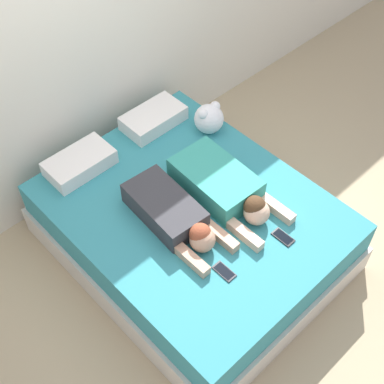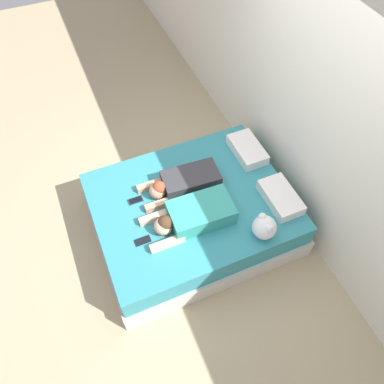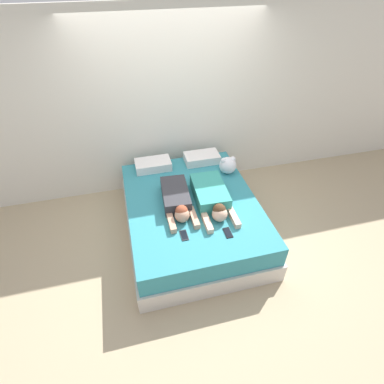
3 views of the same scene
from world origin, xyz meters
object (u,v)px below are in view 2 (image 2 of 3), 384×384
(bed, at_px, (192,214))
(cell_phone_right, at_px, (143,241))
(pillow_head_right, at_px, (280,197))
(pillow_head_left, at_px, (247,150))
(person_right, at_px, (193,215))
(cell_phone_left, at_px, (136,200))
(plush_toy, at_px, (264,227))
(person_left, at_px, (182,183))

(bed, bearing_deg, cell_phone_right, -67.84)
(pillow_head_right, bearing_deg, pillow_head_left, 180.00)
(pillow_head_right, height_order, person_right, person_right)
(bed, bearing_deg, pillow_head_left, 113.41)
(cell_phone_right, bearing_deg, pillow_head_left, 112.88)
(pillow_head_left, relative_size, cell_phone_right, 3.22)
(bed, height_order, cell_phone_left, cell_phone_left)
(cell_phone_left, xyz_separation_m, plush_toy, (0.88, 1.04, 0.12))
(pillow_head_right, xyz_separation_m, person_right, (-0.14, -0.94, 0.03))
(pillow_head_left, bearing_deg, cell_phone_left, -84.47)
(bed, xyz_separation_m, plush_toy, (0.65, 0.49, 0.40))
(pillow_head_left, height_order, person_left, person_left)
(person_left, xyz_separation_m, cell_phone_left, (-0.03, -0.52, -0.08))
(cell_phone_left, distance_m, cell_phone_right, 0.50)
(plush_toy, bearing_deg, pillow_head_left, 160.35)
(bed, xyz_separation_m, person_right, (0.23, -0.09, 0.37))
(pillow_head_left, relative_size, cell_phone_left, 3.22)
(cell_phone_right, bearing_deg, plush_toy, 70.93)
(person_left, bearing_deg, pillow_head_left, 100.87)
(pillow_head_left, bearing_deg, cell_phone_right, -67.12)
(bed, height_order, person_left, person_left)
(person_left, bearing_deg, cell_phone_right, -52.89)
(pillow_head_right, distance_m, person_right, 0.95)
(bed, relative_size, pillow_head_left, 4.14)
(pillow_head_left, distance_m, pillow_head_right, 0.74)
(cell_phone_left, relative_size, plush_toy, 0.63)
(person_left, xyz_separation_m, person_right, (0.43, -0.06, 0.01))
(pillow_head_right, distance_m, plush_toy, 0.46)
(pillow_head_left, distance_m, person_left, 0.90)
(person_right, bearing_deg, bed, 158.38)
(pillow_head_left, distance_m, cell_phone_left, 1.41)
(person_left, relative_size, plush_toy, 3.48)
(bed, xyz_separation_m, pillow_head_left, (-0.37, 0.85, 0.34))
(cell_phone_left, xyz_separation_m, cell_phone_right, (0.49, -0.09, 0.00))
(person_right, height_order, plush_toy, plush_toy)
(bed, height_order, cell_phone_right, cell_phone_right)
(bed, xyz_separation_m, person_left, (-0.20, -0.03, 0.36))
(pillow_head_left, relative_size, plush_toy, 2.02)
(pillow_head_right, relative_size, cell_phone_right, 3.22)
(cell_phone_left, height_order, cell_phone_right, same)
(bed, relative_size, cell_phone_left, 13.36)
(pillow_head_right, bearing_deg, person_right, -98.19)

